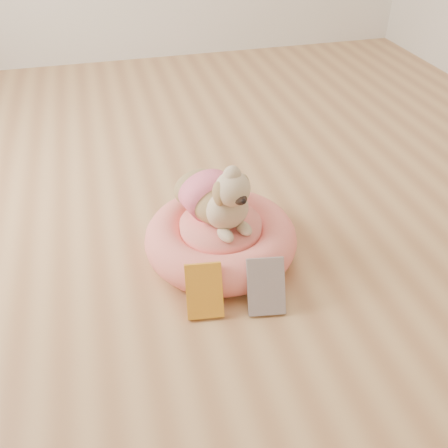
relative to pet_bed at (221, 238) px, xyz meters
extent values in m
plane|color=#AE7748|center=(0.08, 0.17, -0.07)|extent=(4.50, 4.50, 0.00)
cylinder|color=#FE6D63|center=(0.00, 0.00, -0.03)|extent=(0.43, 0.43, 0.09)
torus|color=#FE6D63|center=(0.00, 0.00, 0.00)|extent=(0.59, 0.59, 0.15)
cylinder|color=#FE6D63|center=(0.00, 0.00, 0.04)|extent=(0.31, 0.31, 0.08)
cube|color=yellow|center=(-0.13, -0.28, 0.02)|extent=(0.14, 0.13, 0.18)
cube|color=white|center=(0.08, -0.32, 0.02)|extent=(0.15, 0.14, 0.18)
camera|label=1|loc=(-0.38, -1.48, 1.21)|focal=40.00mm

